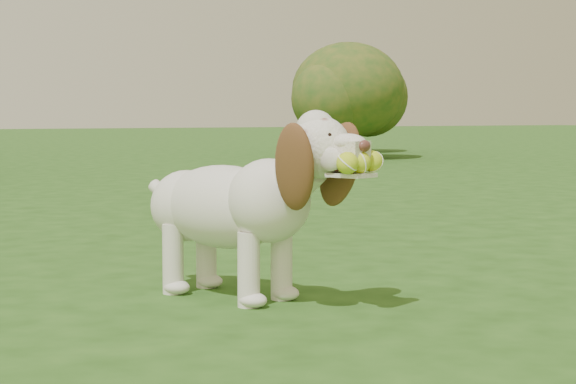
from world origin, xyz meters
name	(u,v)px	position (x,y,z in m)	size (l,w,h in m)	color
ground	(227,273)	(0.00, 0.00, 0.00)	(80.00, 80.00, 0.00)	#204513
dog	(243,199)	(-0.19, -0.56, 0.36)	(0.62, 1.02, 0.69)	silver
shrub_d	(348,90)	(5.89, 8.65, 1.02)	(1.68, 1.68, 1.74)	#382314
shrub_f	(345,95)	(7.10, 10.74, 0.99)	(1.63, 1.63, 1.69)	#382314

